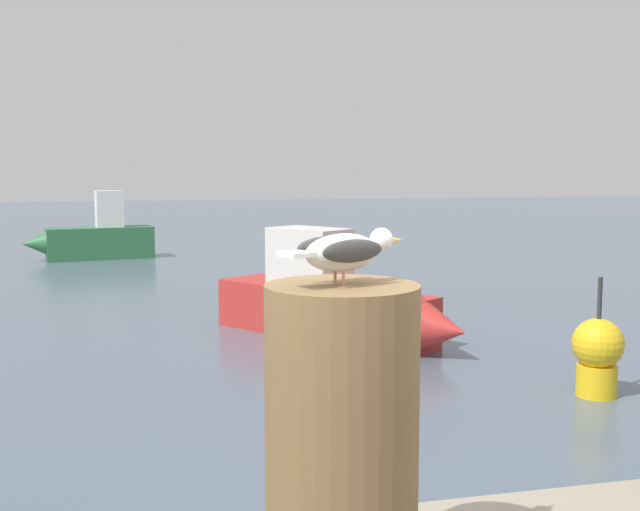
{
  "coord_description": "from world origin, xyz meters",
  "views": [
    {
      "loc": [
        -1.04,
        -2.52,
        2.5
      ],
      "look_at": [
        -0.51,
        -0.31,
        2.24
      ],
      "focal_mm": 43.73,
      "sensor_mm": 36.0,
      "label": 1
    }
  ],
  "objects_px": {
    "mooring_post": "(342,447)",
    "boat_green": "(92,239)",
    "channel_buoy": "(598,354)",
    "boat_red": "(336,304)",
    "seagull": "(344,251)"
  },
  "relations": [
    {
      "from": "mooring_post",
      "to": "boat_red",
      "type": "xyz_separation_m",
      "value": [
        2.34,
        8.95,
        -1.22
      ]
    },
    {
      "from": "channel_buoy",
      "to": "boat_green",
      "type": "bearing_deg",
      "value": 112.06
    },
    {
      "from": "seagull",
      "to": "boat_green",
      "type": "height_order",
      "value": "seagull"
    },
    {
      "from": "boat_green",
      "to": "channel_buoy",
      "type": "relative_size",
      "value": 2.68
    },
    {
      "from": "mooring_post",
      "to": "seagull",
      "type": "relative_size",
      "value": 2.34
    },
    {
      "from": "mooring_post",
      "to": "boat_red",
      "type": "height_order",
      "value": "mooring_post"
    },
    {
      "from": "seagull",
      "to": "channel_buoy",
      "type": "bearing_deg",
      "value": 51.2
    },
    {
      "from": "mooring_post",
      "to": "channel_buoy",
      "type": "bearing_deg",
      "value": 51.17
    },
    {
      "from": "mooring_post",
      "to": "seagull",
      "type": "height_order",
      "value": "seagull"
    },
    {
      "from": "boat_green",
      "to": "seagull",
      "type": "bearing_deg",
      "value": -85.39
    },
    {
      "from": "mooring_post",
      "to": "channel_buoy",
      "type": "height_order",
      "value": "mooring_post"
    },
    {
      "from": "seagull",
      "to": "boat_red",
      "type": "bearing_deg",
      "value": 75.36
    },
    {
      "from": "mooring_post",
      "to": "boat_green",
      "type": "bearing_deg",
      "value": 94.59
    },
    {
      "from": "mooring_post",
      "to": "boat_green",
      "type": "distance_m",
      "value": 20.47
    },
    {
      "from": "seagull",
      "to": "boat_red",
      "type": "distance_m",
      "value": 9.41
    }
  ]
}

